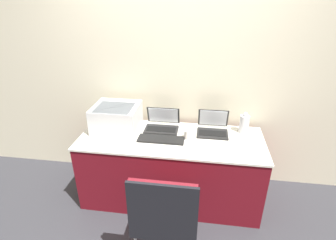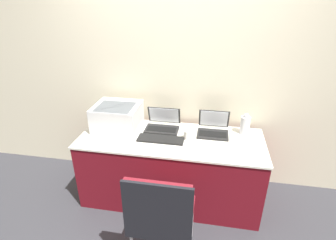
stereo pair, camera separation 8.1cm
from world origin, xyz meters
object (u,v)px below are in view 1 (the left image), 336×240
Objects in this scene: coffee_cup at (188,134)px; chair at (165,213)px; printer at (116,117)px; laptop_left at (162,124)px; laptop_right at (213,128)px; external_keyboard at (161,139)px; metal_pitcher at (244,123)px.

coffee_cup is 0.90m from chair.
printer reaches higher than laptop_left.
laptop_right is at bearing 71.39° from chair.
laptop_right is at bearing 3.94° from printer.
external_keyboard is at bearing -19.19° from printer.
laptop_left is 0.86m from metal_pitcher.
metal_pitcher is (1.33, 0.12, -0.04)m from printer.
printer is at bearing 160.81° from external_keyboard.
printer is 4.98× the size of coffee_cup.
laptop_left is 1.56× the size of metal_pitcher.
chair is (0.66, -0.97, -0.30)m from printer.
coffee_cup is at bearing 15.84° from external_keyboard.
printer reaches higher than laptop_right.
metal_pitcher reaches higher than external_keyboard.
external_keyboard is 0.49× the size of chair.
printer is 1.21m from chair.
coffee_cup is 0.10× the size of chair.
metal_pitcher is 1.30m from chair.
coffee_cup is (-0.25, -0.17, -0.00)m from laptop_right.
metal_pitcher reaches higher than coffee_cup.
metal_pitcher is (0.86, 0.04, 0.05)m from laptop_left.
printer reaches higher than external_keyboard.
laptop_left is at bearing 96.74° from external_keyboard.
external_keyboard is (0.50, -0.18, -0.13)m from printer.
external_keyboard is at bearing -154.23° from laptop_right.
metal_pitcher is at bearing 21.01° from coffee_cup.
printer is 2.06× the size of metal_pitcher.
metal_pitcher is at bearing 4.99° from printer.
external_keyboard is 2.03× the size of metal_pitcher.
metal_pitcher is 0.24× the size of chair.
printer is 0.78m from coffee_cup.
laptop_left is at bearing 100.30° from chair.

